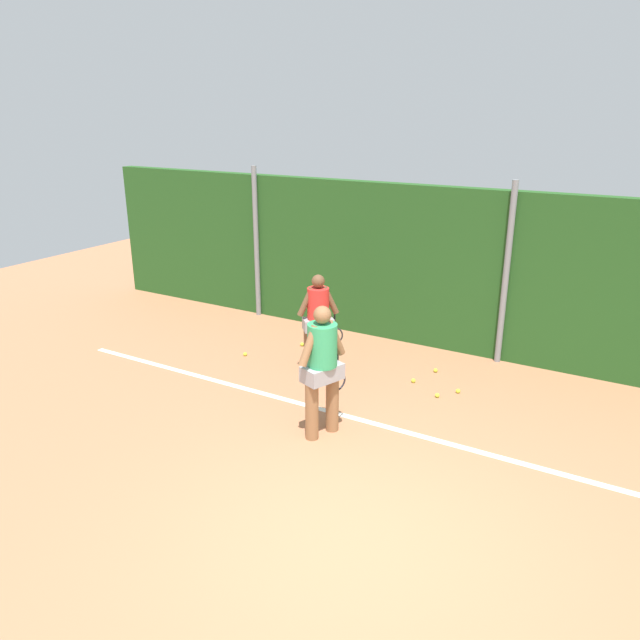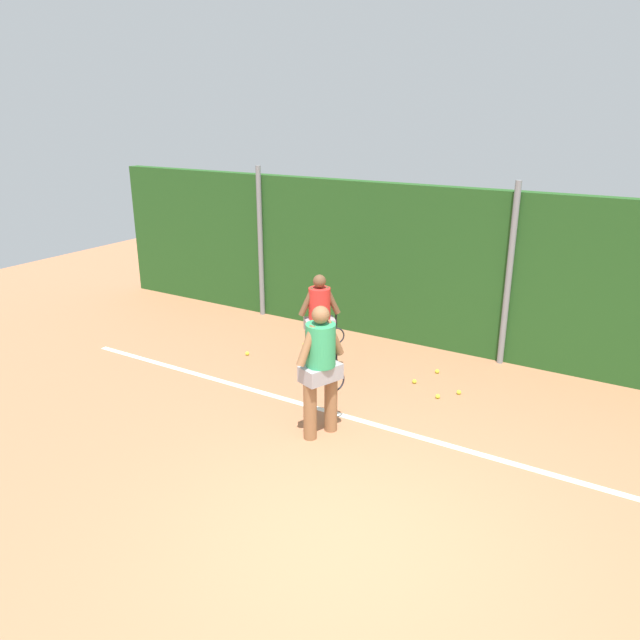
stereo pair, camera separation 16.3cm
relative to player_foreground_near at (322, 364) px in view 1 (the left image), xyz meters
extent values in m
plane|color=#B2704C|center=(1.34, -0.09, -0.98)|extent=(25.98, 25.98, 0.00)
cube|color=#23511E|center=(1.34, 3.72, 0.42)|extent=(16.89, 0.25, 2.79)
cylinder|color=gray|center=(-3.53, 3.54, 0.51)|extent=(0.10, 0.10, 2.97)
cylinder|color=gray|center=(1.34, 3.54, 0.51)|extent=(0.10, 0.10, 2.97)
cube|color=white|center=(1.34, 0.57, -0.97)|extent=(12.34, 0.10, 0.01)
cylinder|color=#8C603D|center=(-0.06, -0.16, -0.59)|extent=(0.17, 0.17, 0.76)
cylinder|color=#8C603D|center=(0.06, 0.16, -0.59)|extent=(0.17, 0.17, 0.76)
cube|color=#99999E|center=(0.00, 0.00, -0.11)|extent=(0.46, 0.58, 0.20)
cylinder|color=#339E60|center=(0.00, 0.00, 0.26)|extent=(0.37, 0.37, 0.54)
sphere|color=#8C603D|center=(0.00, 0.00, 0.66)|extent=(0.22, 0.22, 0.22)
cylinder|color=#8C603D|center=(-0.07, -0.20, 0.30)|extent=(0.18, 0.30, 0.52)
cylinder|color=#8C603D|center=(0.07, 0.20, 0.30)|extent=(0.18, 0.30, 0.52)
cylinder|color=black|center=(0.06, 0.29, -0.06)|extent=(0.03, 0.03, 0.28)
torus|color=#26262B|center=(0.06, 0.29, -0.33)|extent=(0.12, 0.27, 0.28)
cylinder|color=brown|center=(-1.17, 1.61, -0.63)|extent=(0.16, 0.16, 0.70)
cylinder|color=brown|center=(-0.95, 1.82, -0.63)|extent=(0.16, 0.16, 0.70)
cube|color=#99999E|center=(-1.06, 1.71, -0.18)|extent=(0.53, 0.52, 0.19)
cylinder|color=red|center=(-1.06, 1.71, 0.16)|extent=(0.34, 0.34, 0.50)
sphere|color=brown|center=(-1.06, 1.71, 0.52)|extent=(0.20, 0.20, 0.20)
cylinder|color=brown|center=(-1.20, 1.58, 0.20)|extent=(0.24, 0.22, 0.48)
cylinder|color=brown|center=(-0.92, 1.85, 0.20)|extent=(0.24, 0.22, 0.48)
cylinder|color=black|center=(-0.89, 1.94, -0.15)|extent=(0.03, 0.03, 0.28)
torus|color=#26262B|center=(-0.89, 1.94, -0.42)|extent=(0.23, 0.21, 0.28)
sphere|color=#CCDB33|center=(-2.45, 1.62, -0.94)|extent=(0.07, 0.07, 0.07)
sphere|color=#CCDB33|center=(0.60, 2.59, -0.94)|extent=(0.07, 0.07, 0.07)
sphere|color=#CCDB33|center=(0.44, 2.05, -0.94)|extent=(0.07, 0.07, 0.07)
sphere|color=#CCDB33|center=(0.93, 1.75, -0.94)|extent=(0.07, 0.07, 0.07)
sphere|color=#CCDB33|center=(1.15, 2.04, -0.94)|extent=(0.07, 0.07, 0.07)
sphere|color=#CCDB33|center=(-1.84, 2.49, -0.94)|extent=(0.07, 0.07, 0.07)
camera|label=1|loc=(3.46, -6.05, 3.02)|focal=34.16mm
camera|label=2|loc=(3.60, -5.97, 3.02)|focal=34.16mm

